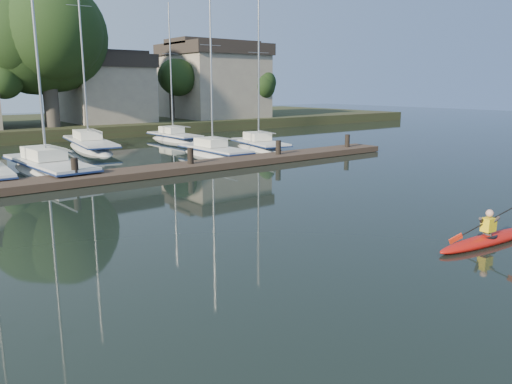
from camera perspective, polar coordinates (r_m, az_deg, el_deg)
ground at (r=13.95m, az=11.26°, el=-6.53°), size 160.00×160.00×0.00m
kayak at (r=15.70m, az=25.15°, el=-4.71°), size 4.40×1.12×1.40m
dock at (r=25.11m, az=-13.39°, el=2.15°), size 34.00×2.00×1.80m
sailboat_2 at (r=27.69m, az=-22.53°, el=1.61°), size 2.97×9.67×15.77m
sailboat_3 at (r=31.92m, az=-4.77°, el=3.81°), size 1.93×7.33×11.83m
sailboat_4 at (r=35.10m, az=0.42°, el=4.59°), size 3.28×7.02×11.49m
sailboat_6 at (r=37.39m, az=-18.43°, el=4.42°), size 3.44×10.60×16.55m
sailboat_7 at (r=41.38m, az=-9.30°, el=5.59°), size 2.10×7.41×11.88m
shore at (r=50.30m, az=-24.45°, el=9.70°), size 90.00×25.25×12.75m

